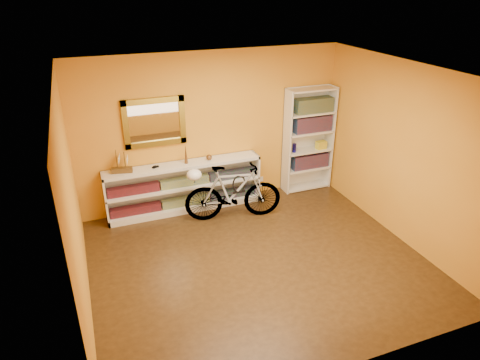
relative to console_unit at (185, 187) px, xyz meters
name	(u,v)px	position (x,y,z in m)	size (l,w,h in m)	color
floor	(258,261)	(0.57, -1.81, -0.43)	(4.50, 4.00, 0.01)	#301E0D
ceiling	(262,74)	(0.57, -1.81, 2.18)	(4.50, 4.00, 0.01)	silver
back_wall	(212,130)	(0.57, 0.19, 0.88)	(4.50, 0.01, 2.60)	orange
left_wall	(73,208)	(-1.69, -1.81, 0.88)	(0.01, 4.00, 2.60)	orange
right_wall	(403,154)	(2.82, -1.81, 0.88)	(0.01, 4.00, 2.60)	orange
gilt_mirror	(155,122)	(-0.38, 0.15, 1.12)	(0.98, 0.06, 0.78)	olive
wall_socket	(261,179)	(1.47, 0.17, -0.17)	(0.09, 0.01, 0.09)	silver
console_unit	(185,187)	(0.00, 0.00, 0.00)	(2.60, 0.35, 0.85)	silver
cd_row_lower	(186,201)	(0.00, -0.02, -0.26)	(2.50, 0.13, 0.14)	black
cd_row_upper	(185,182)	(0.00, -0.02, 0.11)	(2.50, 0.13, 0.14)	navy
model_ship	(121,161)	(-0.98, 0.00, 0.62)	(0.32, 0.12, 0.38)	#452F13
toy_car	(156,168)	(-0.45, 0.00, 0.43)	(0.00, 0.00, 0.00)	black
bronze_ornament	(186,154)	(0.05, 0.00, 0.59)	(0.06, 0.06, 0.33)	brown
decorative_orb	(209,157)	(0.44, 0.00, 0.47)	(0.09, 0.09, 0.09)	brown
bookcase	(308,140)	(2.33, 0.03, 0.52)	(0.90, 0.30, 1.90)	silver
book_row_a	(309,160)	(2.38, 0.03, 0.12)	(0.70, 0.22, 0.26)	maroon
book_row_b	(312,123)	(2.38, 0.03, 0.83)	(0.70, 0.22, 0.28)	maroon
book_row_c	(313,105)	(2.38, 0.03, 1.16)	(0.70, 0.22, 0.25)	navy
travel_mug	(294,148)	(2.04, 0.01, 0.42)	(0.07, 0.07, 0.16)	navy
red_tin	(300,108)	(2.13, 0.06, 1.13)	(0.14, 0.14, 0.18)	maroon
yellow_bag	(321,145)	(2.58, -0.01, 0.41)	(0.18, 0.12, 0.14)	yellow
bicycle	(233,192)	(0.66, -0.56, 0.05)	(1.60, 0.42, 0.94)	silver
helmet	(194,175)	(0.06, -0.45, 0.41)	(0.24, 0.23, 0.18)	white
u_lock	(239,184)	(0.75, -0.58, 0.19)	(0.23, 0.23, 0.02)	black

